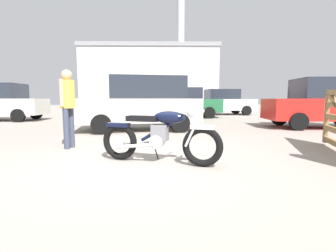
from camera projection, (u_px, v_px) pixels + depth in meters
The scene contains 9 objects.
ground_plane at pixel (137, 163), 4.08m from camera, with size 80.00×80.00×0.00m, color gray.
vintage_motorcycle at pixel (160, 136), 4.00m from camera, with size 1.96×0.93×0.94m.
bystander at pixel (68, 101), 5.16m from camera, with size 0.30×0.44×1.66m.
red_hatchback_near at pixel (142, 103), 8.23m from camera, with size 4.02×2.07×1.78m.
pale_sedan_back at pixel (183, 103), 13.95m from camera, with size 4.33×2.19×1.67m.
white_estate_far at pixel (325, 103), 8.83m from camera, with size 4.10×2.25×1.78m.
blue_hatchback_right at pixel (221, 102), 16.17m from camera, with size 4.26×2.04×1.67m.
silver_sedan_mid at pixel (0, 102), 11.76m from camera, with size 3.98×1.99×1.78m.
industrial_building at pixel (152, 79), 37.81m from camera, with size 19.27×15.62×18.44m.
Camera 1 is at (0.14, -4.02, 1.06)m, focal length 26.23 mm.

